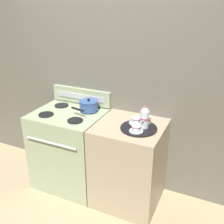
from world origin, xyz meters
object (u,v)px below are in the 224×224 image
Objects in this scene: teacup_left at (136,121)px; creamer_jug at (148,120)px; saucepan at (89,105)px; stove at (70,149)px; teapot at (145,118)px; serving_tray at (139,128)px; teacup_right at (136,129)px.

creamer_jug reaches higher than teacup_left.
saucepan is at bearing 170.29° from teacup_left.
teacup_left is at bearing 3.03° from stove.
creamer_jug is (0.00, 0.09, -0.06)m from teapot.
creamer_jug is at bearing 87.04° from teapot.
saucepan reaches higher than creamer_jug.
stove is at bearing 179.23° from teapot.
serving_tray is (0.81, -0.03, 0.45)m from stove.
teacup_right is 1.69× the size of creamer_jug.
teacup_left is at bearing -9.71° from saucepan.
teapot is 1.70× the size of teacup_right.
teacup_right is at bearing -103.18° from creamer_jug.
stove is at bearing -174.48° from creamer_jug.
stove is 0.89m from teacup_left.
teapot is 0.14m from teacup_left.
stove is 2.60× the size of serving_tray.
saucepan is at bearing 158.17° from teacup_right.
teacup_left and teacup_right have the same top height.
teapot is 0.14m from teacup_right.
serving_tray is 0.10m from teacup_left.
saucepan is (0.18, 0.14, 0.51)m from stove.
teacup_left is (0.75, 0.04, 0.48)m from stove.
teacup_right is at bearing -111.72° from teapot.
teapot is at bearing -0.77° from stove.
teacup_right is at bearing -88.06° from serving_tray.
creamer_jug is at bearing 76.82° from teacup_right.
teapot reaches higher than serving_tray.
teacup_right is (0.06, -0.16, 0.00)m from teacup_left.
stove is 0.95m from teacup_right.
teapot reaches higher than teacup_right.
saucepan is at bearing 37.72° from stove.
teacup_left is at bearing 153.78° from teapot.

